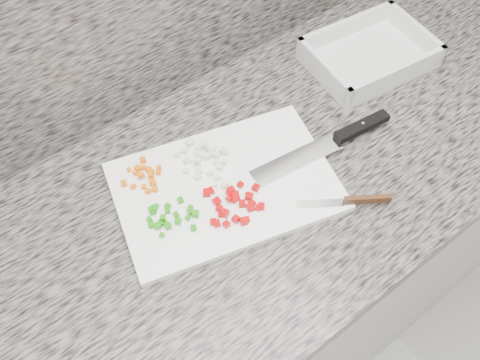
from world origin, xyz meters
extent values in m
cube|color=silver|center=(0.00, 1.44, 0.43)|extent=(3.92, 0.62, 0.86)
cube|color=#635E57|center=(0.00, 1.44, 0.88)|extent=(3.96, 0.64, 0.04)
cube|color=white|center=(0.00, 1.45, 0.91)|extent=(0.47, 0.37, 0.01)
cube|color=#E06404|center=(-0.13, 1.53, 0.92)|extent=(0.01, 0.01, 0.01)
cube|color=#E06404|center=(-0.11, 1.54, 0.92)|extent=(0.01, 0.01, 0.01)
cube|color=#E06404|center=(-0.13, 1.54, 0.92)|extent=(0.01, 0.01, 0.01)
cube|color=#E06404|center=(-0.12, 1.57, 0.93)|extent=(0.01, 0.01, 0.01)
cube|color=#E06404|center=(-0.11, 1.59, 0.92)|extent=(0.01, 0.01, 0.01)
cube|color=#E06404|center=(-0.10, 1.55, 0.93)|extent=(0.01, 0.01, 0.01)
cube|color=#E06404|center=(-0.10, 1.57, 0.92)|extent=(0.01, 0.01, 0.01)
cube|color=#E06404|center=(-0.13, 1.59, 0.92)|extent=(0.01, 0.01, 0.01)
cube|color=#E06404|center=(-0.14, 1.55, 0.92)|extent=(0.01, 0.01, 0.01)
cube|color=#E06404|center=(-0.09, 1.55, 0.92)|extent=(0.01, 0.01, 0.01)
cube|color=#E06404|center=(-0.11, 1.54, 0.92)|extent=(0.01, 0.01, 0.01)
cube|color=#E06404|center=(-0.12, 1.56, 0.93)|extent=(0.01, 0.01, 0.01)
cube|color=#E06404|center=(-0.08, 1.56, 0.92)|extent=(0.01, 0.01, 0.01)
cube|color=#E06404|center=(-0.09, 1.60, 0.92)|extent=(0.01, 0.01, 0.01)
cube|color=#E06404|center=(-0.10, 1.56, 0.92)|extent=(0.02, 0.02, 0.01)
cube|color=#E06404|center=(-0.14, 1.55, 0.92)|extent=(0.01, 0.01, 0.01)
cube|color=#E06404|center=(-0.12, 1.58, 0.92)|extent=(0.01, 0.01, 0.01)
cube|color=#E06404|center=(-0.11, 1.52, 0.92)|extent=(0.01, 0.01, 0.01)
cube|color=#E06404|center=(-0.10, 1.58, 0.92)|extent=(0.01, 0.01, 0.01)
cube|color=#E06404|center=(-0.15, 1.57, 0.92)|extent=(0.01, 0.01, 0.01)
cube|color=beige|center=(-0.02, 1.56, 0.92)|extent=(0.02, 0.02, 0.01)
cube|color=beige|center=(0.01, 1.58, 0.92)|extent=(0.02, 0.02, 0.01)
cube|color=beige|center=(0.03, 1.54, 0.92)|extent=(0.01, 0.01, 0.01)
cube|color=beige|center=(0.00, 1.54, 0.92)|extent=(0.02, 0.02, 0.01)
cube|color=beige|center=(0.01, 1.49, 0.92)|extent=(0.02, 0.02, 0.01)
cube|color=beige|center=(-0.04, 1.52, 0.92)|extent=(0.01, 0.01, 0.01)
cube|color=beige|center=(0.02, 1.51, 0.92)|extent=(0.01, 0.01, 0.01)
cube|color=beige|center=(0.03, 1.50, 0.92)|extent=(0.01, 0.01, 0.01)
cube|color=beige|center=(0.00, 1.58, 0.92)|extent=(0.01, 0.01, 0.01)
cube|color=beige|center=(-0.02, 1.51, 0.92)|extent=(0.01, 0.01, 0.01)
cube|color=beige|center=(-0.03, 1.57, 0.92)|extent=(0.01, 0.01, 0.01)
cube|color=beige|center=(0.02, 1.55, 0.92)|extent=(0.02, 0.02, 0.01)
cube|color=beige|center=(0.02, 1.54, 0.92)|extent=(0.01, 0.01, 0.01)
cube|color=beige|center=(0.04, 1.52, 0.92)|extent=(0.02, 0.02, 0.01)
cube|color=beige|center=(-0.01, 1.49, 0.92)|extent=(0.01, 0.01, 0.01)
cube|color=beige|center=(0.03, 1.52, 0.92)|extent=(0.02, 0.02, 0.01)
cube|color=beige|center=(0.02, 1.53, 0.92)|extent=(0.01, 0.01, 0.01)
cube|color=beige|center=(0.00, 1.54, 0.92)|extent=(0.01, 0.01, 0.01)
cube|color=beige|center=(-0.01, 1.52, 0.93)|extent=(0.02, 0.02, 0.01)
cube|color=beige|center=(0.01, 1.55, 0.93)|extent=(0.01, 0.01, 0.01)
cube|color=beige|center=(0.00, 1.55, 0.92)|extent=(0.01, 0.01, 0.01)
cube|color=beige|center=(0.01, 1.53, 0.92)|extent=(0.02, 0.02, 0.01)
cube|color=beige|center=(-0.03, 1.54, 0.92)|extent=(0.01, 0.01, 0.01)
cube|color=beige|center=(0.04, 1.51, 0.92)|extent=(0.01, 0.01, 0.01)
cube|color=beige|center=(-0.03, 1.50, 0.92)|extent=(0.01, 0.01, 0.01)
cube|color=#22830B|center=(-0.16, 1.47, 0.92)|extent=(0.01, 0.01, 0.01)
cube|color=#22830B|center=(-0.08, 1.45, 0.92)|extent=(0.01, 0.01, 0.01)
cube|color=#22830B|center=(-0.14, 1.46, 0.93)|extent=(0.01, 0.01, 0.01)
cube|color=#22830B|center=(-0.12, 1.44, 0.92)|extent=(0.02, 0.02, 0.01)
cube|color=#22830B|center=(-0.10, 1.41, 0.92)|extent=(0.01, 0.01, 0.01)
cube|color=#22830B|center=(-0.10, 1.44, 0.92)|extent=(0.01, 0.01, 0.01)
cube|color=#22830B|center=(-0.14, 1.44, 0.92)|extent=(0.01, 0.01, 0.01)
cube|color=#22830B|center=(-0.14, 1.46, 0.92)|extent=(0.01, 0.01, 0.01)
cube|color=#22830B|center=(-0.15, 1.45, 0.92)|extent=(0.01, 0.01, 0.01)
cube|color=#22830B|center=(-0.11, 1.48, 0.92)|extent=(0.01, 0.01, 0.01)
cube|color=#22830B|center=(-0.08, 1.43, 0.92)|extent=(0.02, 0.02, 0.01)
cube|color=#22830B|center=(-0.13, 1.49, 0.92)|extent=(0.01, 0.01, 0.01)
cube|color=#22830B|center=(-0.14, 1.49, 0.92)|extent=(0.01, 0.01, 0.01)
cube|color=#22830B|center=(-0.12, 1.47, 0.92)|extent=(0.01, 0.01, 0.01)
cube|color=#22830B|center=(-0.09, 1.47, 0.92)|extent=(0.01, 0.01, 0.01)
cube|color=#22830B|center=(-0.14, 1.49, 0.92)|extent=(0.02, 0.02, 0.01)
cube|color=#22830B|center=(-0.16, 1.43, 0.92)|extent=(0.01, 0.01, 0.01)
cube|color=#22830B|center=(-0.16, 1.46, 0.92)|extent=(0.01, 0.01, 0.01)
cube|color=#22830B|center=(-0.14, 1.48, 0.92)|extent=(0.01, 0.01, 0.01)
cube|color=#22830B|center=(-0.14, 1.45, 0.92)|extent=(0.01, 0.01, 0.01)
cube|color=#22830B|center=(-0.11, 1.45, 0.92)|extent=(0.01, 0.01, 0.01)
cube|color=#22830B|center=(-0.09, 1.44, 0.92)|extent=(0.01, 0.01, 0.01)
cube|color=#BD0205|center=(0.02, 1.40, 0.92)|extent=(0.02, 0.02, 0.01)
cube|color=#BD0205|center=(-0.05, 1.38, 0.92)|extent=(0.01, 0.01, 0.01)
cube|color=#BD0205|center=(-0.04, 1.43, 0.92)|extent=(0.01, 0.01, 0.01)
cube|color=#BD0205|center=(0.01, 1.39, 0.92)|extent=(0.01, 0.01, 0.01)
cube|color=#BD0205|center=(-0.07, 1.39, 0.92)|extent=(0.01, 0.01, 0.01)
cube|color=#BD0205|center=(0.00, 1.38, 0.92)|extent=(0.02, 0.02, 0.01)
cube|color=#BD0205|center=(-0.05, 1.40, 0.92)|extent=(0.01, 0.01, 0.01)
cube|color=#BD0205|center=(0.00, 1.38, 0.92)|extent=(0.01, 0.01, 0.01)
cube|color=#BD0205|center=(0.02, 1.37, 0.92)|extent=(0.02, 0.02, 0.01)
cube|color=#BD0205|center=(-0.02, 1.42, 0.93)|extent=(0.01, 0.01, 0.01)
cube|color=#BD0205|center=(0.00, 1.42, 0.92)|extent=(0.01, 0.01, 0.01)
cube|color=#BD0205|center=(-0.01, 1.43, 0.92)|extent=(0.02, 0.02, 0.01)
cube|color=#BD0205|center=(-0.03, 1.38, 0.92)|extent=(0.01, 0.01, 0.01)
cube|color=#BD0205|center=(0.00, 1.43, 0.92)|extent=(0.01, 0.01, 0.01)
cube|color=#BD0205|center=(0.02, 1.37, 0.92)|extent=(0.01, 0.01, 0.01)
cube|color=#BD0205|center=(-0.02, 1.37, 0.92)|extent=(0.02, 0.02, 0.01)
cube|color=#BD0205|center=(0.02, 1.43, 0.92)|extent=(0.01, 0.01, 0.01)
cube|color=#BD0205|center=(-0.02, 1.37, 0.92)|extent=(0.01, 0.01, 0.01)
cube|color=#BD0205|center=(0.00, 1.42, 0.92)|extent=(0.01, 0.01, 0.01)
cube|color=#BD0205|center=(-0.04, 1.42, 0.92)|extent=(0.02, 0.02, 0.01)
cube|color=#BD0205|center=(0.02, 1.41, 0.92)|extent=(0.01, 0.01, 0.01)
cube|color=#BD0205|center=(-0.07, 1.40, 0.92)|extent=(0.01, 0.01, 0.01)
cube|color=#BD0205|center=(-0.04, 1.46, 0.92)|extent=(0.02, 0.02, 0.01)
cube|color=#BD0205|center=(-0.04, 1.40, 0.92)|extent=(0.02, 0.02, 0.01)
cube|color=#BD0205|center=(0.04, 1.41, 0.92)|extent=(0.02, 0.02, 0.01)
cube|color=#BD0205|center=(-0.01, 1.42, 0.92)|extent=(0.01, 0.01, 0.01)
cube|color=#BD0205|center=(0.00, 1.40, 0.92)|extent=(0.02, 0.02, 0.01)
cube|color=#BD0205|center=(-0.03, 1.46, 0.92)|extent=(0.01, 0.01, 0.01)
cube|color=beige|center=(0.00, 1.44, 0.92)|extent=(0.01, 0.01, 0.01)
cube|color=beige|center=(-0.02, 1.43, 0.92)|extent=(0.01, 0.01, 0.01)
cube|color=beige|center=(0.00, 1.45, 0.92)|extent=(0.01, 0.01, 0.01)
cube|color=beige|center=(-0.01, 1.45, 0.92)|extent=(0.01, 0.01, 0.01)
cube|color=beige|center=(-0.04, 1.45, 0.92)|extent=(0.01, 0.01, 0.01)
cube|color=beige|center=(0.00, 1.46, 0.92)|extent=(0.01, 0.01, 0.00)
cube|color=beige|center=(0.00, 1.47, 0.92)|extent=(0.01, 0.01, 0.01)
cube|color=beige|center=(-0.02, 1.46, 0.92)|extent=(0.01, 0.01, 0.01)
cube|color=beige|center=(-0.01, 1.47, 0.92)|extent=(0.01, 0.01, 0.01)
cube|color=silver|center=(0.14, 1.42, 0.92)|extent=(0.20, 0.07, 0.00)
cube|color=black|center=(0.30, 1.40, 0.92)|extent=(0.13, 0.04, 0.02)
cylinder|color=silver|center=(0.30, 1.40, 0.93)|extent=(0.01, 0.01, 0.00)
cube|color=silver|center=(0.11, 1.31, 0.92)|extent=(0.08, 0.06, 0.00)
cube|color=#4B2612|center=(0.18, 1.26, 0.92)|extent=(0.08, 0.06, 0.02)
cylinder|color=silver|center=(0.18, 1.26, 0.93)|extent=(0.01, 0.01, 0.00)
cube|color=silver|center=(0.47, 1.54, 0.91)|extent=(0.29, 0.23, 0.01)
cube|color=silver|center=(0.48, 1.63, 0.93)|extent=(0.27, 0.05, 0.04)
cube|color=silver|center=(0.46, 1.45, 0.93)|extent=(0.27, 0.05, 0.04)
cube|color=silver|center=(0.60, 1.52, 0.93)|extent=(0.04, 0.19, 0.04)
cube|color=silver|center=(0.34, 1.55, 0.93)|extent=(0.04, 0.19, 0.04)
camera|label=1|loc=(-0.33, 0.98, 1.75)|focal=40.00mm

